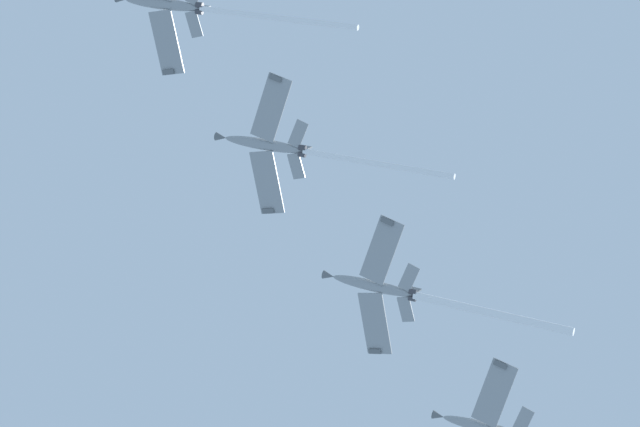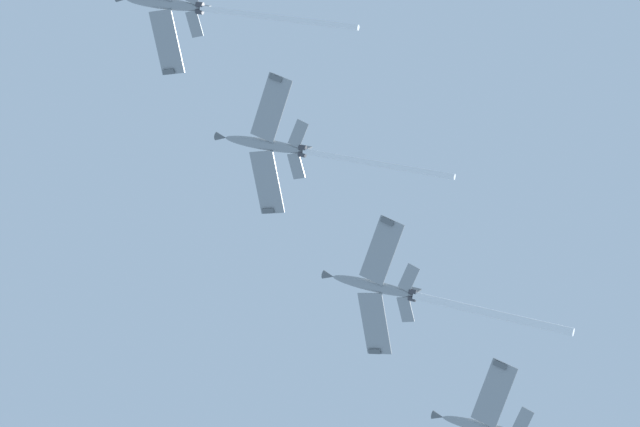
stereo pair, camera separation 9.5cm
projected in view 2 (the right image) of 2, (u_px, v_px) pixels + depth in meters
The scene contains 3 objects.
jet_lead at pixel (191, 7), 171.44m from camera, with size 24.73×27.51×15.69m.
jet_second at pixel (291, 149), 170.64m from camera, with size 23.72×26.33×14.98m.
jet_third at pixel (414, 295), 167.69m from camera, with size 23.69×26.49×16.23m.
Camera 2 is at (21.90, -12.28, 1.61)m, focal length 70.34 mm.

